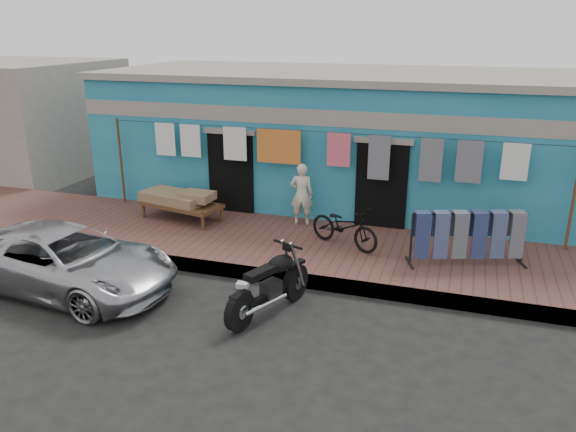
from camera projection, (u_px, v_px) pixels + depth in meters
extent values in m
plane|color=black|center=(248.00, 325.00, 8.74)|extent=(80.00, 80.00, 0.00)
cube|color=brown|center=(303.00, 249.00, 11.40)|extent=(28.00, 3.00, 0.25)
cube|color=gray|center=(280.00, 277.00, 10.10)|extent=(28.00, 0.10, 0.25)
cube|color=teal|center=(348.00, 141.00, 14.53)|extent=(12.00, 5.00, 3.20)
cube|color=#9E9384|center=(325.00, 118.00, 12.03)|extent=(12.00, 0.14, 0.35)
cube|color=#9E9384|center=(350.00, 74.00, 13.99)|extent=(12.20, 5.20, 0.16)
cube|color=black|center=(231.00, 178.00, 13.08)|extent=(1.10, 0.10, 2.10)
cube|color=black|center=(381.00, 191.00, 12.06)|extent=(1.10, 0.10, 2.10)
cube|color=#9E9384|center=(6.00, 117.00, 17.72)|extent=(6.00, 5.00, 3.40)
cylinder|color=brown|center=(121.00, 161.00, 13.61)|extent=(0.06, 0.06, 2.10)
cylinder|color=brown|center=(574.00, 199.00, 10.69)|extent=(0.06, 0.06, 2.10)
cylinder|color=black|center=(321.00, 132.00, 11.83)|extent=(10.00, 0.01, 0.01)
cube|color=silver|center=(165.00, 139.00, 13.04)|extent=(0.50, 0.02, 0.76)
cube|color=silver|center=(190.00, 141.00, 12.85)|extent=(0.50, 0.02, 0.75)
cube|color=silver|center=(235.00, 144.00, 12.53)|extent=(0.55, 0.02, 0.76)
cube|color=#CC4C26|center=(279.00, 146.00, 12.22)|extent=(1.00, 0.02, 0.75)
cube|color=#DD556C|center=(339.00, 150.00, 11.83)|extent=(0.50, 0.02, 0.72)
cube|color=slate|center=(379.00, 158.00, 11.61)|extent=(0.45, 0.02, 0.94)
cube|color=slate|center=(431.00, 160.00, 11.30)|extent=(0.45, 0.02, 0.89)
cube|color=slate|center=(469.00, 162.00, 11.08)|extent=(0.50, 0.02, 0.85)
cube|color=silver|center=(515.00, 162.00, 10.81)|extent=(0.50, 0.02, 0.73)
imported|color=#B2B3B7|center=(66.00, 259.00, 9.75)|extent=(4.24, 2.23, 1.15)
imported|color=beige|center=(302.00, 194.00, 12.24)|extent=(0.54, 0.41, 1.37)
imported|color=black|center=(345.00, 222.00, 11.04)|extent=(1.66, 1.16, 1.02)
cube|color=silver|center=(242.00, 285.00, 9.98)|extent=(0.22, 0.18, 0.09)
cube|color=silver|center=(275.00, 290.00, 9.80)|extent=(0.21, 0.22, 0.09)
cube|color=silver|center=(269.00, 292.00, 9.74)|extent=(0.18, 0.21, 0.08)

